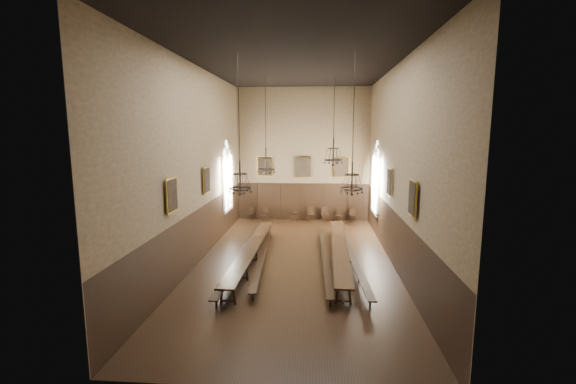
# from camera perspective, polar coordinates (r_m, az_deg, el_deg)

# --- Properties ---
(floor) EXTENTS (9.00, 18.00, 0.02)m
(floor) POSITION_cam_1_polar(r_m,az_deg,el_deg) (18.26, 1.02, -10.40)
(floor) COLOR black
(floor) RESTS_ON ground
(ceiling) EXTENTS (9.00, 18.00, 0.02)m
(ceiling) POSITION_cam_1_polar(r_m,az_deg,el_deg) (17.49, 1.11, 18.73)
(ceiling) COLOR black
(ceiling) RESTS_ON ground
(wall_back) EXTENTS (9.00, 0.02, 9.00)m
(wall_back) POSITION_cam_1_polar(r_m,az_deg,el_deg) (26.28, 2.22, 5.55)
(wall_back) COLOR #7E694D
(wall_back) RESTS_ON ground
(wall_front) EXTENTS (9.00, 0.02, 9.00)m
(wall_front) POSITION_cam_1_polar(r_m,az_deg,el_deg) (8.39, -2.54, -1.53)
(wall_front) COLOR #7E694D
(wall_front) RESTS_ON ground
(wall_left) EXTENTS (0.02, 18.00, 9.00)m
(wall_left) POSITION_cam_1_polar(r_m,az_deg,el_deg) (18.13, -13.35, 3.84)
(wall_left) COLOR #7E694D
(wall_left) RESTS_ON ground
(wall_right) EXTENTS (0.02, 18.00, 9.00)m
(wall_right) POSITION_cam_1_polar(r_m,az_deg,el_deg) (17.62, 15.89, 3.60)
(wall_right) COLOR #7E694D
(wall_right) RESTS_ON ground
(wainscot_panelling) EXTENTS (9.00, 18.00, 2.50)m
(wainscot_panelling) POSITION_cam_1_polar(r_m,az_deg,el_deg) (17.88, 1.03, -6.59)
(wainscot_panelling) COLOR black
(wainscot_panelling) RESTS_ON floor
(table_left) EXTENTS (0.88, 9.91, 0.77)m
(table_left) POSITION_cam_1_polar(r_m,az_deg,el_deg) (18.21, -5.39, -9.17)
(table_left) COLOR black
(table_left) RESTS_ON floor
(table_right) EXTENTS (0.95, 10.06, 0.78)m
(table_right) POSITION_cam_1_polar(r_m,az_deg,el_deg) (18.35, 7.64, -9.06)
(table_right) COLOR black
(table_right) RESTS_ON floor
(bench_left_outer) EXTENTS (0.43, 10.65, 0.48)m
(bench_left_outer) POSITION_cam_1_polar(r_m,az_deg,el_deg) (18.41, -6.77, -9.26)
(bench_left_outer) COLOR black
(bench_left_outer) RESTS_ON floor
(bench_left_inner) EXTENTS (0.93, 9.74, 0.44)m
(bench_left_inner) POSITION_cam_1_polar(r_m,az_deg,el_deg) (18.54, -3.78, -9.17)
(bench_left_inner) COLOR black
(bench_left_inner) RESTS_ON floor
(bench_right_inner) EXTENTS (0.49, 9.64, 0.43)m
(bench_right_inner) POSITION_cam_1_polar(r_m,az_deg,el_deg) (18.06, 5.50, -9.70)
(bench_right_inner) COLOR black
(bench_right_inner) RESTS_ON floor
(bench_right_outer) EXTENTS (0.89, 10.23, 0.46)m
(bench_right_outer) POSITION_cam_1_polar(r_m,az_deg,el_deg) (18.32, 9.28, -9.45)
(bench_right_outer) COLOR black
(bench_right_outer) RESTS_ON floor
(chair_0) EXTENTS (0.50, 0.50, 0.89)m
(chair_0) POSITION_cam_1_polar(r_m,az_deg,el_deg) (26.81, -5.57, -3.56)
(chair_0) COLOR black
(chair_0) RESTS_ON floor
(chair_1) EXTENTS (0.47, 0.47, 0.92)m
(chair_1) POSITION_cam_1_polar(r_m,az_deg,el_deg) (26.57, -3.39, -3.62)
(chair_1) COLOR black
(chair_1) RESTS_ON floor
(chair_3) EXTENTS (0.42, 0.42, 0.91)m
(chair_3) POSITION_cam_1_polar(r_m,az_deg,el_deg) (26.41, 1.01, -3.69)
(chair_3) COLOR black
(chair_3) RESTS_ON floor
(chair_4) EXTENTS (0.45, 0.45, 0.96)m
(chair_4) POSITION_cam_1_polar(r_m,az_deg,el_deg) (26.43, 3.38, -3.66)
(chair_4) COLOR black
(chair_4) RESTS_ON floor
(chair_5) EXTENTS (0.51, 0.51, 0.95)m
(chair_5) POSITION_cam_1_polar(r_m,az_deg,el_deg) (26.36, 5.52, -3.73)
(chair_5) COLOR black
(chair_5) RESTS_ON floor
(chair_6) EXTENTS (0.51, 0.51, 0.91)m
(chair_6) POSITION_cam_1_polar(r_m,az_deg,el_deg) (26.37, 7.50, -3.78)
(chair_6) COLOR black
(chair_6) RESTS_ON floor
(chair_7) EXTENTS (0.47, 0.47, 0.91)m
(chair_7) POSITION_cam_1_polar(r_m,az_deg,el_deg) (26.43, 9.56, -3.80)
(chair_7) COLOR black
(chair_7) RESTS_ON floor
(chandelier_back_left) EXTENTS (0.92, 0.92, 5.09)m
(chandelier_back_left) POSITION_cam_1_polar(r_m,az_deg,el_deg) (20.36, -3.29, 4.26)
(chandelier_back_left) COLOR black
(chandelier_back_left) RESTS_ON ceiling
(chandelier_back_right) EXTENTS (0.91, 0.91, 4.53)m
(chandelier_back_right) POSITION_cam_1_polar(r_m,az_deg,el_deg) (19.38, 6.73, 5.55)
(chandelier_back_right) COLOR black
(chandelier_back_right) RESTS_ON ceiling
(chandelier_front_left) EXTENTS (0.91, 0.91, 5.39)m
(chandelier_front_left) POSITION_cam_1_polar(r_m,az_deg,el_deg) (15.54, -7.11, 1.74)
(chandelier_front_left) COLOR black
(chandelier_front_left) RESTS_ON ceiling
(chandelier_front_right) EXTENTS (0.86, 0.86, 5.33)m
(chandelier_front_right) POSITION_cam_1_polar(r_m,az_deg,el_deg) (15.17, 9.46, 1.79)
(chandelier_front_right) COLOR black
(chandelier_front_right) RESTS_ON ceiling
(portrait_back_0) EXTENTS (1.10, 0.12, 1.40)m
(portrait_back_0) POSITION_cam_1_polar(r_m,az_deg,el_deg) (26.43, -3.46, 3.83)
(portrait_back_0) COLOR #AE8929
(portrait_back_0) RESTS_ON wall_back
(portrait_back_1) EXTENTS (1.10, 0.12, 1.40)m
(portrait_back_1) POSITION_cam_1_polar(r_m,az_deg,el_deg) (26.21, 2.20, 3.79)
(portrait_back_1) COLOR #AE8929
(portrait_back_1) RESTS_ON wall_back
(portrait_back_2) EXTENTS (1.10, 0.12, 1.40)m
(portrait_back_2) POSITION_cam_1_polar(r_m,az_deg,el_deg) (26.24, 7.89, 3.72)
(portrait_back_2) COLOR #AE8929
(portrait_back_2) RESTS_ON wall_back
(portrait_left_0) EXTENTS (0.12, 1.00, 1.30)m
(portrait_left_0) POSITION_cam_1_polar(r_m,az_deg,el_deg) (19.12, -11.99, 1.72)
(portrait_left_0) COLOR #AE8929
(portrait_left_0) RESTS_ON wall_left
(portrait_left_1) EXTENTS (0.12, 1.00, 1.30)m
(portrait_left_1) POSITION_cam_1_polar(r_m,az_deg,el_deg) (14.91, -16.83, -0.45)
(portrait_left_1) COLOR #AE8929
(portrait_left_1) RESTS_ON wall_left
(portrait_right_0) EXTENTS (0.12, 1.00, 1.30)m
(portrait_right_0) POSITION_cam_1_polar(r_m,az_deg,el_deg) (18.66, 14.80, 1.45)
(portrait_right_0) COLOR #AE8929
(portrait_right_0) RESTS_ON wall_right
(portrait_right_1) EXTENTS (0.12, 1.00, 1.30)m
(portrait_right_1) POSITION_cam_1_polar(r_m,az_deg,el_deg) (14.30, 18.00, -0.88)
(portrait_right_1) COLOR #AE8929
(portrait_right_1) RESTS_ON wall_right
(window_right) EXTENTS (0.20, 2.20, 4.60)m
(window_right) POSITION_cam_1_polar(r_m,az_deg,el_deg) (23.11, 12.91, 2.15)
(window_right) COLOR white
(window_right) RESTS_ON wall_right
(window_left) EXTENTS (0.20, 2.20, 4.60)m
(window_left) POSITION_cam_1_polar(r_m,az_deg,el_deg) (23.49, -9.01, 2.37)
(window_left) COLOR white
(window_left) RESTS_ON wall_left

